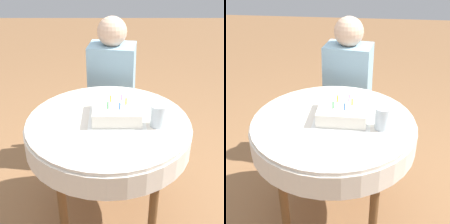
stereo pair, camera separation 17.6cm
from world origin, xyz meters
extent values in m
plane|color=#8C603D|center=(0.00, 0.00, 0.00)|extent=(12.00, 12.00, 0.00)
cylinder|color=silver|center=(0.00, 0.00, 0.74)|extent=(0.93, 0.93, 0.02)
cylinder|color=silver|center=(0.00, 0.00, 0.66)|extent=(0.95, 0.95, 0.13)
cylinder|color=brown|center=(-0.26, -0.26, 0.36)|extent=(0.05, 0.05, 0.73)
cylinder|color=brown|center=(0.26, -0.26, 0.36)|extent=(0.05, 0.05, 0.73)
cylinder|color=brown|center=(-0.26, 0.26, 0.36)|extent=(0.05, 0.05, 0.73)
cylinder|color=brown|center=(0.26, 0.26, 0.36)|extent=(0.05, 0.05, 0.73)
cube|color=#A37A4C|center=(0.02, 0.73, 0.43)|extent=(0.41, 0.41, 0.04)
cube|color=#A37A4C|center=(0.05, 0.90, 0.67)|extent=(0.33, 0.08, 0.45)
cylinder|color=#A37A4C|center=(-0.15, 0.60, 0.21)|extent=(0.04, 0.04, 0.41)
cylinder|color=#A37A4C|center=(0.15, 0.56, 0.21)|extent=(0.04, 0.04, 0.41)
cylinder|color=#A37A4C|center=(-0.11, 0.91, 0.21)|extent=(0.04, 0.04, 0.41)
cylinder|color=#A37A4C|center=(0.20, 0.86, 0.21)|extent=(0.04, 0.04, 0.41)
cylinder|color=#DBB293|center=(-0.09, 0.57, 0.22)|extent=(0.09, 0.09, 0.45)
cylinder|color=#DBB293|center=(0.08, 0.55, 0.22)|extent=(0.09, 0.09, 0.45)
cube|color=#8CB7D1|center=(0.02, 0.73, 0.70)|extent=(0.38, 0.29, 0.51)
sphere|color=#DBB293|center=(0.02, 0.73, 1.06)|extent=(0.22, 0.22, 0.22)
cube|color=white|center=(0.05, 0.04, 0.75)|extent=(0.32, 0.32, 0.00)
cube|color=white|center=(0.05, 0.04, 0.79)|extent=(0.27, 0.27, 0.08)
cylinder|color=gold|center=(0.10, 0.04, 0.84)|extent=(0.01, 0.01, 0.04)
cylinder|color=#D166B2|center=(0.08, 0.10, 0.84)|extent=(0.01, 0.01, 0.04)
cylinder|color=gold|center=(0.02, 0.08, 0.84)|extent=(0.01, 0.01, 0.04)
cylinder|color=green|center=(0.00, -0.01, 0.84)|extent=(0.01, 0.01, 0.04)
cylinder|color=blue|center=(0.07, -0.02, 0.84)|extent=(0.01, 0.01, 0.04)
cylinder|color=silver|center=(0.27, -0.06, 0.81)|extent=(0.08, 0.08, 0.12)
camera|label=1|loc=(0.02, -1.53, 1.65)|focal=50.00mm
camera|label=2|loc=(0.20, -1.52, 1.65)|focal=50.00mm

